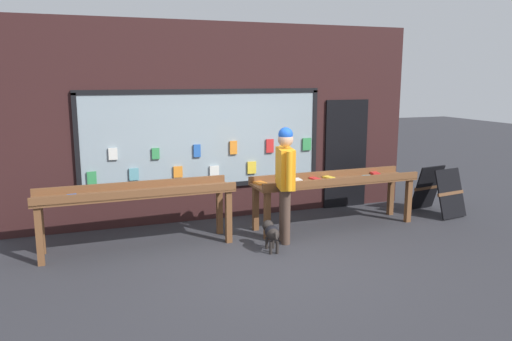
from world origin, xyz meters
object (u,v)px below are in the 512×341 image
(display_table_right, at_px, (334,184))
(sandwich_board_sign, at_px, (439,190))
(person_browsing, at_px, (285,175))
(small_dog, at_px, (271,232))
(display_table_left, at_px, (137,197))

(display_table_right, bearing_deg, sandwich_board_sign, 0.28)
(person_browsing, distance_m, sandwich_board_sign, 3.44)
(display_table_right, distance_m, small_dog, 1.73)
(small_dog, relative_size, sandwich_board_sign, 0.65)
(display_table_right, height_order, person_browsing, person_browsing)
(display_table_left, bearing_deg, sandwich_board_sign, 0.18)
(display_table_right, xyz_separation_m, small_dog, (-1.47, -0.79, -0.46))
(display_table_right, relative_size, small_dog, 4.83)
(display_table_right, bearing_deg, small_dog, -151.76)
(person_browsing, distance_m, small_dog, 0.89)
(display_table_left, height_order, sandwich_board_sign, display_table_left)
(display_table_left, relative_size, sandwich_board_sign, 3.15)
(small_dog, xyz_separation_m, sandwich_board_sign, (3.67, 0.80, 0.17))
(display_table_right, distance_m, sandwich_board_sign, 2.22)
(person_browsing, xyz_separation_m, sandwich_board_sign, (3.34, 0.53, -0.62))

